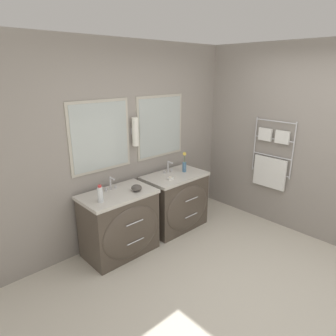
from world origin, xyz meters
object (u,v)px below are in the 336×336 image
flower_vase (184,164)px  amenity_bowl (137,188)px  toiletry_bottle (100,194)px  vanity_left (121,224)px  vanity_right (176,201)px

flower_vase → amenity_bowl: bearing=-173.5°
amenity_bowl → toiletry_bottle: bearing=178.1°
vanity_left → amenity_bowl: 0.49m
toiletry_bottle → flower_vase: flower_vase is taller
vanity_left → amenity_bowl: (0.21, -0.07, 0.44)m
amenity_bowl → flower_vase: size_ratio=0.45×
toiletry_bottle → amenity_bowl: 0.50m
vanity_left → flower_vase: bearing=1.8°
toiletry_bottle → flower_vase: bearing=3.6°
vanity_right → toiletry_bottle: bearing=-177.5°
vanity_left → flower_vase: 1.27m
vanity_left → vanity_right: 0.97m
amenity_bowl → vanity_left: bearing=160.9°
amenity_bowl → flower_vase: flower_vase is taller
vanity_right → amenity_bowl: 0.89m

